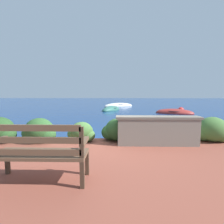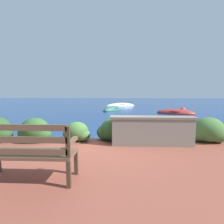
{
  "view_description": "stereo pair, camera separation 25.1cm",
  "coord_description": "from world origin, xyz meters",
  "px_view_note": "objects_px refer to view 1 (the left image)",
  "views": [
    {
      "loc": [
        0.36,
        -5.09,
        1.6
      ],
      "look_at": [
        0.11,
        5.55,
        0.37
      ],
      "focal_mm": 28.0,
      "sensor_mm": 36.0,
      "label": 1
    },
    {
      "loc": [
        0.61,
        -5.08,
        1.6
      ],
      "look_at": [
        0.11,
        5.55,
        0.37
      ],
      "focal_mm": 28.0,
      "sensor_mm": 36.0,
      "label": 2
    }
  ],
  "objects_px": {
    "rowboat_far": "(119,106)",
    "rowboat_nearest": "(174,113)",
    "park_bench": "(39,152)",
    "rowboat_mid": "(111,110)",
    "mooring_buoy": "(181,110)"
  },
  "relations": [
    {
      "from": "rowboat_far",
      "to": "rowboat_nearest",
      "type": "bearing_deg",
      "value": 96.15
    },
    {
      "from": "park_bench",
      "to": "rowboat_mid",
      "type": "height_order",
      "value": "park_bench"
    },
    {
      "from": "rowboat_nearest",
      "to": "mooring_buoy",
      "type": "height_order",
      "value": "rowboat_nearest"
    },
    {
      "from": "rowboat_mid",
      "to": "mooring_buoy",
      "type": "distance_m",
      "value": 5.88
    },
    {
      "from": "park_bench",
      "to": "rowboat_mid",
      "type": "relative_size",
      "value": 0.53
    },
    {
      "from": "park_bench",
      "to": "rowboat_far",
      "type": "bearing_deg",
      "value": 87.77
    },
    {
      "from": "rowboat_nearest",
      "to": "mooring_buoy",
      "type": "bearing_deg",
      "value": 79.47
    },
    {
      "from": "park_bench",
      "to": "rowboat_far",
      "type": "distance_m",
      "value": 16.69
    },
    {
      "from": "rowboat_far",
      "to": "mooring_buoy",
      "type": "distance_m",
      "value": 6.82
    },
    {
      "from": "park_bench",
      "to": "rowboat_far",
      "type": "relative_size",
      "value": 0.4
    },
    {
      "from": "rowboat_far",
      "to": "mooring_buoy",
      "type": "relative_size",
      "value": 6.6
    },
    {
      "from": "rowboat_nearest",
      "to": "mooring_buoy",
      "type": "relative_size",
      "value": 5.51
    },
    {
      "from": "mooring_buoy",
      "to": "park_bench",
      "type": "bearing_deg",
      "value": -118.5
    },
    {
      "from": "rowboat_far",
      "to": "mooring_buoy",
      "type": "bearing_deg",
      "value": 111.71
    },
    {
      "from": "park_bench",
      "to": "mooring_buoy",
      "type": "xyz_separation_m",
      "value": [
        6.6,
        12.15,
        -0.62
      ]
    }
  ]
}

